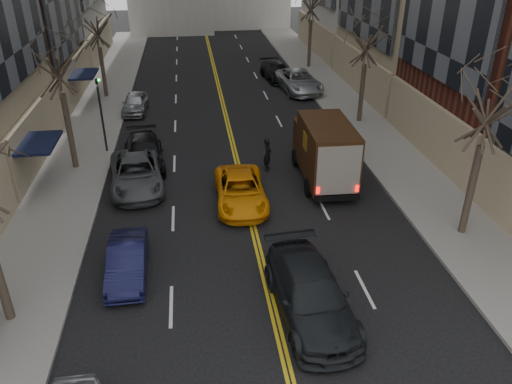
% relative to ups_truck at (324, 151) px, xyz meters
% --- Properties ---
extents(sidewalk_left, '(4.00, 66.00, 0.15)m').
position_rel_ups_truck_xyz_m(sidewalk_left, '(-13.20, 10.11, -1.57)').
color(sidewalk_left, slate).
rests_on(sidewalk_left, ground).
extents(sidewalk_right, '(4.00, 66.00, 0.15)m').
position_rel_ups_truck_xyz_m(sidewalk_right, '(4.80, 10.11, -1.57)').
color(sidewalk_right, slate).
rests_on(sidewalk_right, ground).
extents(tree_lf_mid, '(3.20, 3.20, 8.91)m').
position_rel_ups_truck_xyz_m(tree_lf_mid, '(-13.00, 3.11, 4.96)').
color(tree_lf_mid, '#382D23').
rests_on(tree_lf_mid, sidewalk_left).
extents(tree_lf_far, '(3.20, 3.20, 8.12)m').
position_rel_ups_truck_xyz_m(tree_lf_far, '(-13.00, 16.11, 4.38)').
color(tree_lf_far, '#382D23').
rests_on(tree_lf_far, sidewalk_left).
extents(tree_rt_near, '(3.20, 3.20, 8.71)m').
position_rel_ups_truck_xyz_m(tree_rt_near, '(4.60, -5.89, 4.81)').
color(tree_rt_near, '#382D23').
rests_on(tree_rt_near, sidewalk_right).
extents(tree_rt_mid, '(3.20, 3.20, 8.32)m').
position_rel_ups_truck_xyz_m(tree_rt_mid, '(4.60, 8.11, 4.53)').
color(tree_rt_mid, '#382D23').
rests_on(tree_rt_mid, sidewalk_right).
extents(traffic_signal, '(0.29, 0.26, 4.70)m').
position_rel_ups_truck_xyz_m(traffic_signal, '(-11.59, 5.10, 1.18)').
color(traffic_signal, black).
rests_on(traffic_signal, sidewalk_left).
extents(ups_truck, '(2.57, 6.01, 3.26)m').
position_rel_ups_truck_xyz_m(ups_truck, '(0.00, 0.00, 0.00)').
color(ups_truck, black).
rests_on(ups_truck, ground).
extents(observer_sedan, '(2.69, 5.75, 1.62)m').
position_rel_ups_truck_xyz_m(observer_sedan, '(-3.00, -9.86, -0.83)').
color(observer_sedan, black).
rests_on(observer_sedan, ground).
extents(taxi, '(2.37, 5.00, 1.38)m').
position_rel_ups_truck_xyz_m(taxi, '(-4.50, -1.90, -0.95)').
color(taxi, orange).
rests_on(taxi, ground).
extents(pedestrian, '(0.57, 0.74, 1.81)m').
position_rel_ups_truck_xyz_m(pedestrian, '(-2.65, 1.64, -0.74)').
color(pedestrian, black).
rests_on(pedestrian, ground).
extents(parked_lf_b, '(1.46, 3.98, 1.30)m').
position_rel_ups_truck_xyz_m(parked_lf_b, '(-9.30, -6.90, -0.99)').
color(parked_lf_b, '#101134').
rests_on(parked_lf_b, ground).
extents(parked_lf_c, '(3.12, 5.68, 1.51)m').
position_rel_ups_truck_xyz_m(parked_lf_c, '(-9.51, 0.49, -0.89)').
color(parked_lf_c, '#474A4E').
rests_on(parked_lf_c, ground).
extents(parked_lf_d, '(2.60, 5.25, 1.47)m').
position_rel_ups_truck_xyz_m(parked_lf_d, '(-9.30, 3.13, -0.91)').
color(parked_lf_d, black).
rests_on(parked_lf_d, ground).
extents(parked_lf_e, '(1.81, 4.08, 1.36)m').
position_rel_ups_truck_xyz_m(parked_lf_e, '(-10.50, 12.36, -0.96)').
color(parked_lf_e, '#96999D').
rests_on(parked_lf_e, ground).
extents(parked_rt_a, '(1.58, 4.23, 1.38)m').
position_rel_ups_truck_xyz_m(parked_rt_a, '(2.10, 4.12, -0.95)').
color(parked_rt_a, '#53565B').
rests_on(parked_rt_a, ground).
extents(parked_rt_b, '(3.28, 6.17, 1.65)m').
position_rel_ups_truck_xyz_m(parked_rt_b, '(2.10, 15.87, -0.82)').
color(parked_rt_b, '#AFB3B7').
rests_on(parked_rt_b, ground).
extents(parked_rt_c, '(2.56, 5.10, 1.42)m').
position_rel_ups_truck_xyz_m(parked_rt_c, '(0.90, 19.44, -0.93)').
color(parked_rt_c, black).
rests_on(parked_rt_c, ground).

